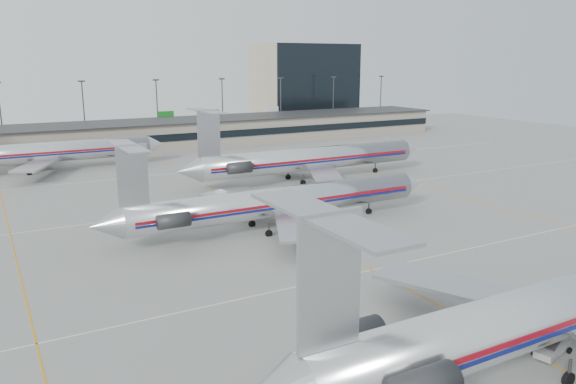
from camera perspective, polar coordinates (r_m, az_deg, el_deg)
ground at (r=48.72m, az=15.78°, el=-11.36°), size 260.00×260.00×0.00m
apron_markings at (r=55.60m, az=8.49°, el=-7.85°), size 160.00×0.15×0.02m
terminal at (r=133.83m, az=-15.06°, el=5.58°), size 162.00×17.00×6.25m
light_mast_row at (r=146.87m, az=-16.55°, el=8.26°), size 163.60×0.40×15.28m
distant_building at (r=184.78m, az=1.58°, el=10.91°), size 30.00×20.00×25.00m
jet_foreground at (r=42.45m, az=25.89°, el=-10.46°), size 49.51×29.15×12.96m
jet_second_row at (r=67.12m, az=-1.42°, el=-1.02°), size 44.28×26.07×11.59m
jet_third_row at (r=94.55m, az=1.88°, el=3.37°), size 46.86×28.82×12.81m
jet_back_row at (r=111.84m, az=-24.03°, el=3.68°), size 45.00×27.68×12.31m
belt_loader at (r=44.16m, az=25.32°, el=-14.05°), size 4.05×1.97×2.07m
ramp_worker_near at (r=45.76m, az=23.93°, el=-12.36°), size 0.81×0.85×1.96m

